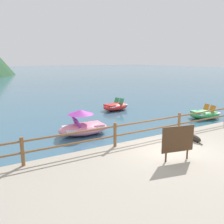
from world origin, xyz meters
The scene contains 7 objects.
ground_plane centered at (0.00, 40.00, 0.00)m, with size 200.00×200.00×0.00m, color #38607A.
dock_railing centered at (0.00, 1.55, 0.97)m, with size 23.92×0.12×0.95m.
sign_board centered at (-0.59, -0.61, 1.13)m, with size 1.16×0.28×1.19m.
dog_resting centered at (1.49, 0.45, 0.52)m, with size 0.47×1.04×0.26m.
pedal_boat_0 centered at (2.78, 8.96, 0.29)m, with size 2.40×1.69×0.87m.
pedal_boat_2 centered at (6.45, 3.93, 0.28)m, with size 2.32×1.66×0.86m.
pedal_boat_3 centered at (-1.67, 4.69, 0.43)m, with size 2.64×1.56×1.28m.
Camera 1 is at (-6.19, -5.92, 3.70)m, focal length 38.03 mm.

